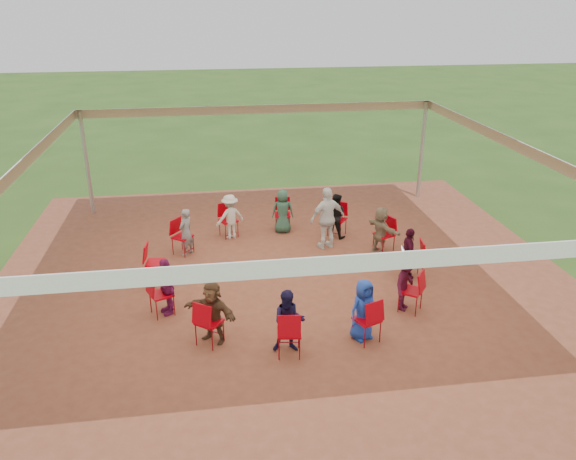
{
  "coord_description": "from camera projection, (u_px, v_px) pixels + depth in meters",
  "views": [
    {
      "loc": [
        -1.6,
        -11.16,
        5.91
      ],
      "look_at": [
        0.11,
        0.3,
        1.08
      ],
      "focal_mm": 35.0,
      "sensor_mm": 36.0,
      "label": 1
    }
  ],
  "objects": [
    {
      "name": "ground",
      "position": [
        285.0,
        279.0,
        12.68
      ],
      "size": [
        80.0,
        80.0,
        0.0
      ],
      "primitive_type": "plane",
      "color": "#2A4B17",
      "rests_on": "ground"
    },
    {
      "name": "dirt_patch",
      "position": [
        285.0,
        279.0,
        12.68
      ],
      "size": [
        13.0,
        13.0,
        0.0
      ],
      "primitive_type": "plane",
      "color": "brown",
      "rests_on": "ground"
    },
    {
      "name": "tent",
      "position": [
        285.0,
        179.0,
        11.77
      ],
      "size": [
        10.33,
        10.33,
        3.0
      ],
      "color": "#B2B2B7",
      "rests_on": "ground"
    },
    {
      "name": "chair_0",
      "position": [
        413.0,
        260.0,
        12.58
      ],
      "size": [
        0.49,
        0.47,
        0.9
      ],
      "primitive_type": null,
      "rotation": [
        0.0,
        0.0,
        1.45
      ],
      "color": "#B7000C",
      "rests_on": "ground"
    },
    {
      "name": "chair_1",
      "position": [
        384.0,
        235.0,
        13.9
      ],
      "size": [
        0.57,
        0.56,
        0.9
      ],
      "primitive_type": null,
      "rotation": [
        0.0,
        0.0,
        1.97
      ],
      "color": "#B7000C",
      "rests_on": "ground"
    },
    {
      "name": "chair_2",
      "position": [
        337.0,
        220.0,
        14.84
      ],
      "size": [
        0.6,
        0.6,
        0.9
      ],
      "primitive_type": null,
      "rotation": [
        0.0,
        0.0,
        2.5
      ],
      "color": "#B7000C",
      "rests_on": "ground"
    },
    {
      "name": "chair_3",
      "position": [
        283.0,
        215.0,
        15.16
      ],
      "size": [
        0.47,
        0.49,
        0.9
      ],
      "primitive_type": null,
      "rotation": [
        0.0,
        0.0,
        3.02
      ],
      "color": "#B7000C",
      "rests_on": "ground"
    },
    {
      "name": "chair_4",
      "position": [
        228.0,
        221.0,
        14.77
      ],
      "size": [
        0.56,
        0.57,
        0.9
      ],
      "primitive_type": null,
      "rotation": [
        0.0,
        0.0,
        -2.74
      ],
      "color": "#B7000C",
      "rests_on": "ground"
    },
    {
      "name": "chair_5",
      "position": [
        182.0,
        237.0,
        13.77
      ],
      "size": [
        0.6,
        0.6,
        0.9
      ],
      "primitive_type": null,
      "rotation": [
        0.0,
        0.0,
        -2.21
      ],
      "color": "#B7000C",
      "rests_on": "ground"
    },
    {
      "name": "chair_6",
      "position": [
        156.0,
        263.0,
        12.43
      ],
      "size": [
        0.49,
        0.47,
        0.9
      ],
      "primitive_type": null,
      "rotation": [
        0.0,
        0.0,
        -1.69
      ],
      "color": "#B7000C",
      "rests_on": "ground"
    },
    {
      "name": "chair_7",
      "position": [
        161.0,
        294.0,
        11.12
      ],
      "size": [
        0.57,
        0.56,
        0.9
      ],
      "primitive_type": null,
      "rotation": [
        0.0,
        0.0,
        -1.17
      ],
      "color": "#B7000C",
      "rests_on": "ground"
    },
    {
      "name": "chair_8",
      "position": [
        209.0,
        322.0,
        10.17
      ],
      "size": [
        0.6,
        0.6,
        0.9
      ],
      "primitive_type": null,
      "rotation": [
        0.0,
        0.0,
        -0.64
      ],
      "color": "#B7000C",
      "rests_on": "ground"
    },
    {
      "name": "chair_9",
      "position": [
        289.0,
        333.0,
        9.86
      ],
      "size": [
        0.47,
        0.49,
        0.9
      ],
      "primitive_type": null,
      "rotation": [
        0.0,
        0.0,
        -0.12
      ],
      "color": "#B7000C",
      "rests_on": "ground"
    },
    {
      "name": "chair_10",
      "position": [
        367.0,
        320.0,
        10.25
      ],
      "size": [
        0.56,
        0.57,
        0.9
      ],
      "primitive_type": null,
      "rotation": [
        0.0,
        0.0,
        0.4
      ],
      "color": "#B7000C",
      "rests_on": "ground"
    },
    {
      "name": "chair_11",
      "position": [
        411.0,
        291.0,
        11.25
      ],
      "size": [
        0.6,
        0.6,
        0.9
      ],
      "primitive_type": null,
      "rotation": [
        0.0,
        0.0,
        0.93
      ],
      "color": "#B7000C",
      "rests_on": "ground"
    },
    {
      "name": "person_seated_0",
      "position": [
        408.0,
        254.0,
        12.52
      ],
      "size": [
        0.44,
        0.74,
        1.2
      ],
      "primitive_type": "imported",
      "rotation": [
        0.0,
        0.0,
        1.45
      ],
      "color": "#3C0A1C",
      "rests_on": "ground"
    },
    {
      "name": "person_seated_1",
      "position": [
        381.0,
        230.0,
        13.78
      ],
      "size": [
        0.82,
        1.18,
        1.2
      ],
      "primitive_type": "imported",
      "rotation": [
        0.0,
        0.0,
        1.97
      ],
      "color": "#8B7858",
      "rests_on": "ground"
    },
    {
      "name": "person_seated_2",
      "position": [
        336.0,
        216.0,
        14.69
      ],
      "size": [
        0.67,
        0.62,
        1.2
      ],
      "primitive_type": "imported",
      "rotation": [
        0.0,
        0.0,
        2.5
      ],
      "color": "black",
      "rests_on": "ground"
    },
    {
      "name": "person_seated_3",
      "position": [
        283.0,
        211.0,
        14.99
      ],
      "size": [
        0.62,
        0.39,
        1.2
      ],
      "primitive_type": "imported",
      "rotation": [
        0.0,
        0.0,
        3.02
      ],
      "color": "#2C523E",
      "rests_on": "ground"
    },
    {
      "name": "person_seated_4",
      "position": [
        230.0,
        217.0,
        14.62
      ],
      "size": [
        0.86,
        0.66,
        1.2
      ],
      "primitive_type": "imported",
      "rotation": [
        0.0,
        0.0,
        -2.74
      ],
      "color": "beige",
      "rests_on": "ground"
    },
    {
      "name": "person_seated_5",
      "position": [
        186.0,
        232.0,
        13.66
      ],
      "size": [
        0.49,
        0.52,
        1.2
      ],
      "primitive_type": "imported",
      "rotation": [
        0.0,
        0.0,
        -2.21
      ],
      "color": "slate",
      "rests_on": "ground"
    },
    {
      "name": "person_seated_6",
      "position": [
        167.0,
        286.0,
        11.12
      ],
      "size": [
        0.61,
        0.79,
        1.2
      ],
      "primitive_type": "imported",
      "rotation": [
        0.0,
        0.0,
        -1.17
      ],
      "color": "#801952",
      "rests_on": "ground"
    },
    {
      "name": "person_seated_7",
      "position": [
        213.0,
        312.0,
        10.21
      ],
      "size": [
        1.14,
        1.0,
        1.2
      ],
      "primitive_type": "imported",
      "rotation": [
        0.0,
        0.0,
        -0.64
      ],
      "color": "brown",
      "rests_on": "ground"
    },
    {
      "name": "person_seated_8",
      "position": [
        289.0,
        321.0,
        9.91
      ],
      "size": [
        0.62,
        0.4,
        1.2
      ],
      "primitive_type": "imported",
      "rotation": [
        0.0,
        0.0,
        -0.12
      ],
      "color": "#19143A",
      "rests_on": "ground"
    },
    {
      "name": "person_seated_9",
      "position": [
        363.0,
        310.0,
        10.28
      ],
      "size": [
        0.67,
        0.53,
        1.2
      ],
      "primitive_type": "imported",
      "rotation": [
        0.0,
        0.0,
        0.4
      ],
      "color": "#1C3DA4",
      "rests_on": "ground"
    },
    {
      "name": "person_seated_10",
      "position": [
        406.0,
        283.0,
        11.24
      ],
      "size": [
        0.77,
        0.85,
        1.2
      ],
      "primitive_type": "imported",
      "rotation": [
        0.0,
        0.0,
        0.93
      ],
      "color": "#3C0A1C",
      "rests_on": "ground"
    },
    {
      "name": "standing_person",
      "position": [
        327.0,
        218.0,
        13.97
      ],
      "size": [
        1.03,
        0.72,
        1.59
      ],
      "primitive_type": "imported",
      "rotation": [
        0.0,
        0.0,
        3.43
      ],
      "color": "silver",
      "rests_on": "ground"
    },
    {
      "name": "cable_coil",
      "position": [
        303.0,
        266.0,
        13.25
      ],
      "size": [
        0.36,
        0.36,
        0.03
      ],
      "rotation": [
        0.0,
        0.0,
        -0.01
      ],
      "color": "black",
      "rests_on": "ground"
    },
    {
      "name": "laptop",
      "position": [
        401.0,
        255.0,
        12.53
      ],
      "size": [
        0.31,
        0.37,
        0.24
      ],
      "rotation": [
        0.0,
        0.0,
        1.45
      ],
      "color": "#B7B7BC",
      "rests_on": "ground"
    }
  ]
}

